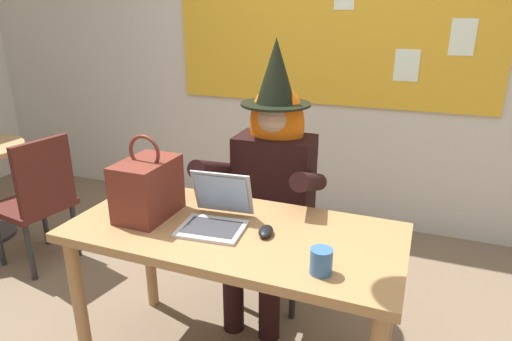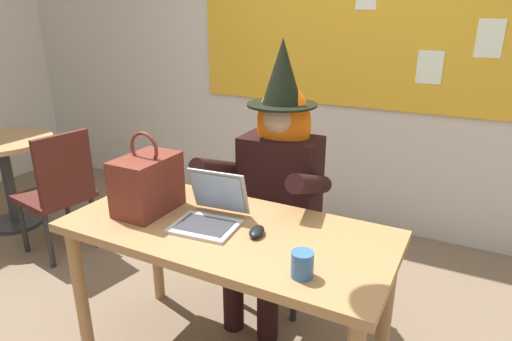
{
  "view_description": "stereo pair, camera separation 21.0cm",
  "coord_description": "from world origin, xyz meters",
  "px_view_note": "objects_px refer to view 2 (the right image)",
  "views": [
    {
      "loc": [
        0.73,
        -1.5,
        1.61
      ],
      "look_at": [
        0.01,
        0.34,
        0.9
      ],
      "focal_mm": 30.97,
      "sensor_mm": 36.0,
      "label": 1
    },
    {
      "loc": [
        0.93,
        -1.41,
        1.61
      ],
      "look_at": [
        0.01,
        0.34,
        0.9
      ],
      "focal_mm": 30.97,
      "sensor_mm": 36.0,
      "label": 2
    }
  ],
  "objects_px": {
    "handbag": "(147,183)",
    "desk_main": "(227,247)",
    "computer_mouse": "(257,232)",
    "coffee_mug": "(302,264)",
    "chair_at_desk": "(283,212)",
    "laptop": "(210,212)",
    "person_costumed": "(276,171)",
    "side_table_round": "(5,163)",
    "chair_spare_by_window": "(59,188)"
  },
  "relations": [
    {
      "from": "coffee_mug",
      "to": "chair_spare_by_window",
      "type": "xyz_separation_m",
      "value": [
        -1.99,
        0.58,
        -0.3
      ]
    },
    {
      "from": "desk_main",
      "to": "person_costumed",
      "type": "height_order",
      "value": "person_costumed"
    },
    {
      "from": "laptop",
      "to": "coffee_mug",
      "type": "height_order",
      "value": "laptop"
    },
    {
      "from": "laptop",
      "to": "chair_at_desk",
      "type": "bearing_deg",
      "value": 80.57
    },
    {
      "from": "desk_main",
      "to": "coffee_mug",
      "type": "bearing_deg",
      "value": -25.0
    },
    {
      "from": "chair_at_desk",
      "to": "coffee_mug",
      "type": "bearing_deg",
      "value": 25.22
    },
    {
      "from": "chair_at_desk",
      "to": "person_costumed",
      "type": "height_order",
      "value": "person_costumed"
    },
    {
      "from": "laptop",
      "to": "coffee_mug",
      "type": "relative_size",
      "value": 3.3
    },
    {
      "from": "chair_at_desk",
      "to": "side_table_round",
      "type": "distance_m",
      "value": 2.27
    },
    {
      "from": "laptop",
      "to": "side_table_round",
      "type": "distance_m",
      "value": 2.29
    },
    {
      "from": "laptop",
      "to": "side_table_round",
      "type": "xyz_separation_m",
      "value": [
        -2.22,
        0.5,
        -0.27
      ]
    },
    {
      "from": "desk_main",
      "to": "chair_at_desk",
      "type": "distance_m",
      "value": 0.7
    },
    {
      "from": "person_costumed",
      "to": "side_table_round",
      "type": "xyz_separation_m",
      "value": [
        -2.27,
        -0.07,
        -0.29
      ]
    },
    {
      "from": "person_costumed",
      "to": "computer_mouse",
      "type": "xyz_separation_m",
      "value": [
        0.18,
        -0.57,
        -0.05
      ]
    },
    {
      "from": "coffee_mug",
      "to": "chair_spare_by_window",
      "type": "distance_m",
      "value": 2.09
    },
    {
      "from": "coffee_mug",
      "to": "side_table_round",
      "type": "bearing_deg",
      "value": 165.55
    },
    {
      "from": "person_costumed",
      "to": "computer_mouse",
      "type": "relative_size",
      "value": 14.39
    },
    {
      "from": "person_costumed",
      "to": "laptop",
      "type": "height_order",
      "value": "person_costumed"
    },
    {
      "from": "desk_main",
      "to": "chair_spare_by_window",
      "type": "xyz_separation_m",
      "value": [
        -1.56,
        0.39,
        -0.15
      ]
    },
    {
      "from": "computer_mouse",
      "to": "chair_spare_by_window",
      "type": "distance_m",
      "value": 1.77
    },
    {
      "from": "desk_main",
      "to": "chair_at_desk",
      "type": "bearing_deg",
      "value": 93.25
    },
    {
      "from": "person_costumed",
      "to": "computer_mouse",
      "type": "bearing_deg",
      "value": 15.9
    },
    {
      "from": "coffee_mug",
      "to": "laptop",
      "type": "bearing_deg",
      "value": 158.35
    },
    {
      "from": "desk_main",
      "to": "coffee_mug",
      "type": "relative_size",
      "value": 15.0
    },
    {
      "from": "chair_at_desk",
      "to": "person_costumed",
      "type": "xyz_separation_m",
      "value": [
        0.01,
        -0.12,
        0.29
      ]
    },
    {
      "from": "handbag",
      "to": "desk_main",
      "type": "bearing_deg",
      "value": 2.62
    },
    {
      "from": "chair_at_desk",
      "to": "laptop",
      "type": "distance_m",
      "value": 0.74
    },
    {
      "from": "coffee_mug",
      "to": "chair_spare_by_window",
      "type": "relative_size",
      "value": 0.11
    },
    {
      "from": "computer_mouse",
      "to": "handbag",
      "type": "height_order",
      "value": "handbag"
    },
    {
      "from": "computer_mouse",
      "to": "coffee_mug",
      "type": "distance_m",
      "value": 0.34
    },
    {
      "from": "person_costumed",
      "to": "handbag",
      "type": "bearing_deg",
      "value": -34.17
    },
    {
      "from": "laptop",
      "to": "chair_spare_by_window",
      "type": "distance_m",
      "value": 1.55
    },
    {
      "from": "computer_mouse",
      "to": "desk_main",
      "type": "bearing_deg",
      "value": 166.97
    },
    {
      "from": "person_costumed",
      "to": "laptop",
      "type": "bearing_deg",
      "value": -6.79
    },
    {
      "from": "laptop",
      "to": "side_table_round",
      "type": "bearing_deg",
      "value": 161.65
    },
    {
      "from": "computer_mouse",
      "to": "coffee_mug",
      "type": "bearing_deg",
      "value": -46.0
    },
    {
      "from": "desk_main",
      "to": "chair_spare_by_window",
      "type": "relative_size",
      "value": 1.61
    },
    {
      "from": "handbag",
      "to": "chair_spare_by_window",
      "type": "bearing_deg",
      "value": 160.65
    },
    {
      "from": "person_costumed",
      "to": "chair_at_desk",
      "type": "bearing_deg",
      "value": -179.25
    },
    {
      "from": "coffee_mug",
      "to": "side_table_round",
      "type": "relative_size",
      "value": 0.13
    },
    {
      "from": "laptop",
      "to": "computer_mouse",
      "type": "relative_size",
      "value": 3.02
    },
    {
      "from": "computer_mouse",
      "to": "chair_spare_by_window",
      "type": "bearing_deg",
      "value": 155.96
    },
    {
      "from": "chair_spare_by_window",
      "to": "chair_at_desk",
      "type": "bearing_deg",
      "value": -159.58
    },
    {
      "from": "laptop",
      "to": "handbag",
      "type": "relative_size",
      "value": 0.83
    },
    {
      "from": "person_costumed",
      "to": "chair_spare_by_window",
      "type": "relative_size",
      "value": 1.69
    },
    {
      "from": "chair_at_desk",
      "to": "chair_spare_by_window",
      "type": "xyz_separation_m",
      "value": [
        -1.52,
        -0.31,
        -0.03
      ]
    },
    {
      "from": "side_table_round",
      "to": "coffee_mug",
      "type": "bearing_deg",
      "value": -14.45
    },
    {
      "from": "chair_at_desk",
      "to": "computer_mouse",
      "type": "xyz_separation_m",
      "value": [
        0.19,
        -0.7,
        0.24
      ]
    },
    {
      "from": "person_costumed",
      "to": "coffee_mug",
      "type": "bearing_deg",
      "value": 29.26
    },
    {
      "from": "computer_mouse",
      "to": "handbag",
      "type": "xyz_separation_m",
      "value": [
        -0.56,
        -0.01,
        0.12
      ]
    }
  ]
}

